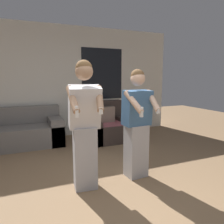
# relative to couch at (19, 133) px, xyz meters

# --- Properties ---
(ground_plane) EXTENTS (14.00, 14.00, 0.00)m
(ground_plane) POSITION_rel_couch_xyz_m (0.95, -2.88, -0.29)
(ground_plane) COLOR #846647
(wall_back) EXTENTS (6.05, 0.07, 2.70)m
(wall_back) POSITION_rel_couch_xyz_m (0.97, 0.48, 1.06)
(wall_back) COLOR beige
(wall_back) RESTS_ON ground_plane
(couch) EXTENTS (1.81, 0.89, 0.81)m
(couch) POSITION_rel_couch_xyz_m (0.00, 0.00, 0.00)
(couch) COLOR slate
(couch) RESTS_ON ground_plane
(armchair) EXTENTS (0.95, 0.93, 0.90)m
(armchair) POSITION_rel_couch_xyz_m (1.94, -0.26, 0.00)
(armchair) COLOR #332823
(armchair) RESTS_ON ground_plane
(person_left) EXTENTS (0.45, 0.53, 1.67)m
(person_left) POSITION_rel_couch_xyz_m (0.82, -2.32, 0.57)
(person_left) COLOR #B2B2B7
(person_left) RESTS_ON ground_plane
(person_right) EXTENTS (0.46, 0.48, 1.58)m
(person_right) POSITION_rel_couch_xyz_m (1.62, -2.26, 0.51)
(person_right) COLOR #B2B2B7
(person_right) RESTS_ON ground_plane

